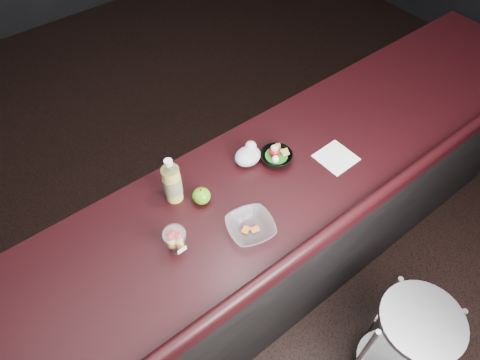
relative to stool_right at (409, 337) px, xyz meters
The scene contains 11 objects.
ground 0.81m from the stool_right, 125.93° to the left, with size 8.00×8.00×0.00m, color black.
room_shell 1.43m from the stool_right, 125.93° to the left, with size 8.00×8.00×8.00m.
counter 0.87m from the stool_right, 114.28° to the left, with size 4.06×0.71×1.02m.
stool_right is the anchor object (origin of this frame).
lemonade_bottle 1.26m from the stool_right, 120.13° to the left, with size 0.08×0.08×0.23m.
fruit_cup 1.16m from the stool_right, 132.35° to the left, with size 0.09×0.09×0.13m.
green_apple 1.13m from the stool_right, 118.70° to the left, with size 0.08×0.08×0.08m.
plastic_bag 1.09m from the stool_right, 101.35° to the left, with size 0.13×0.10×0.09m.
snack_bowl 1.01m from the stool_right, 95.84° to the left, with size 0.16×0.16×0.08m.
takeout_bowl 0.92m from the stool_right, 122.74° to the left, with size 0.23×0.23×0.05m.
paper_napkin 0.87m from the stool_right, 78.74° to the left, with size 0.16×0.16×0.00m, color white.
Camera 1 is at (-0.65, -0.56, 2.47)m, focal length 32.00 mm.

